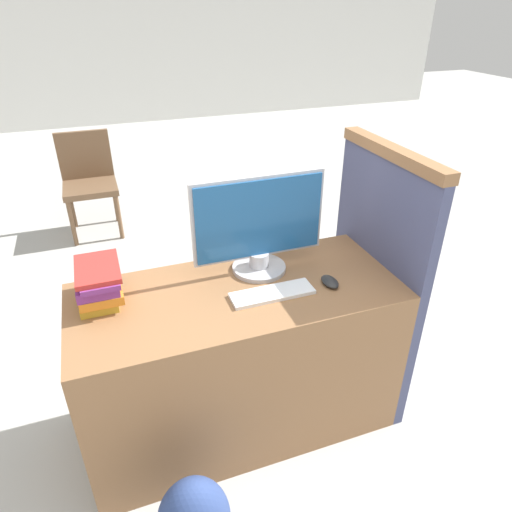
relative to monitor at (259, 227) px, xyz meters
name	(u,v)px	position (x,y,z in m)	size (l,w,h in m)	color
ground_plane	(262,468)	(-0.15, -0.44, -0.98)	(20.00, 20.00, 0.00)	#B2B2AD
wall_back	(105,30)	(-0.15, 6.37, 0.42)	(12.00, 0.06, 2.80)	white
desk	(239,359)	(-0.15, -0.13, -0.60)	(1.40, 0.61, 0.77)	#8C603D
carrel_divider	(375,276)	(0.58, -0.08, -0.32)	(0.07, 0.71, 1.30)	#474C70
monitor	(259,227)	(0.00, 0.00, 0.00)	(0.59, 0.24, 0.44)	#B7B7BC
keyboard	(272,293)	(-0.02, -0.21, -0.21)	(0.35, 0.11, 0.02)	white
mouse	(330,282)	(0.24, -0.22, -0.20)	(0.06, 0.11, 0.03)	#262626
book_stack	(98,284)	(-0.69, -0.02, -0.13)	(0.18, 0.27, 0.16)	gold
far_chair	(89,178)	(-0.70, 2.35, -0.50)	(0.44, 0.44, 0.86)	brown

